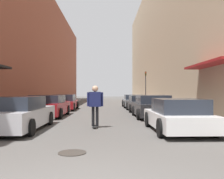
% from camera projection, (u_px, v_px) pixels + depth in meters
% --- Properties ---
extents(ground, '(108.98, 108.98, 0.00)m').
position_uv_depth(ground, '(102.00, 108.00, 23.39)').
color(ground, '#4C4947').
extents(curb_strip_left, '(1.80, 49.54, 0.12)m').
position_uv_depth(curb_strip_left, '(58.00, 104.00, 28.23)').
color(curb_strip_left, gray).
rests_on(curb_strip_left, ground).
extents(curb_strip_right, '(1.80, 49.54, 0.12)m').
position_uv_depth(curb_strip_right, '(147.00, 104.00, 28.45)').
color(curb_strip_right, gray).
rests_on(curb_strip_right, ground).
extents(building_row_left, '(4.90, 49.54, 12.96)m').
position_uv_depth(building_row_left, '(32.00, 48.00, 28.22)').
color(building_row_left, brown).
rests_on(building_row_left, ground).
extents(building_row_right, '(4.90, 49.54, 15.74)m').
position_uv_depth(building_row_right, '(172.00, 36.00, 28.57)').
color(building_row_right, tan).
rests_on(building_row_right, ground).
extents(parked_car_left_0, '(1.95, 4.68, 1.34)m').
position_uv_depth(parked_car_left_0, '(19.00, 114.00, 9.93)').
color(parked_car_left_0, '#B7B7BC').
rests_on(parked_car_left_0, ground).
extents(parked_car_left_1, '(2.08, 4.30, 1.32)m').
position_uv_depth(parked_car_left_1, '(49.00, 106.00, 15.27)').
color(parked_car_left_1, maroon).
rests_on(parked_car_left_1, ground).
extents(parked_car_left_2, '(1.92, 4.25, 1.29)m').
position_uv_depth(parked_car_left_2, '(65.00, 102.00, 20.78)').
color(parked_car_left_2, maroon).
rests_on(parked_car_left_2, ground).
extents(parked_car_right_0, '(2.05, 4.17, 1.26)m').
position_uv_depth(parked_car_right_0, '(178.00, 116.00, 9.54)').
color(parked_car_right_0, silver).
rests_on(parked_car_right_0, ground).
extents(parked_car_right_1, '(2.08, 4.02, 1.32)m').
position_uv_depth(parked_car_right_1, '(152.00, 107.00, 14.65)').
color(parked_car_right_1, '#232326').
rests_on(parked_car_right_1, ground).
extents(parked_car_right_2, '(1.98, 4.18, 1.23)m').
position_uv_depth(parked_car_right_2, '(140.00, 104.00, 19.32)').
color(parked_car_right_2, '#232326').
rests_on(parked_car_right_2, ground).
extents(parked_car_right_3, '(2.09, 4.16, 1.22)m').
position_uv_depth(parked_car_right_3, '(134.00, 101.00, 24.19)').
color(parked_car_right_3, gray).
rests_on(parked_car_right_3, ground).
extents(skateboarder, '(0.68, 0.78, 1.79)m').
position_uv_depth(skateboarder, '(95.00, 102.00, 10.55)').
color(skateboarder, black).
rests_on(skateboarder, ground).
extents(manhole_cover, '(0.70, 0.70, 0.02)m').
position_uv_depth(manhole_cover, '(72.00, 153.00, 6.22)').
color(manhole_cover, '#332D28').
rests_on(manhole_cover, ground).
extents(traffic_light, '(0.16, 0.22, 3.61)m').
position_uv_depth(traffic_light, '(146.00, 84.00, 27.39)').
color(traffic_light, '#2D2D2D').
rests_on(traffic_light, curb_strip_right).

